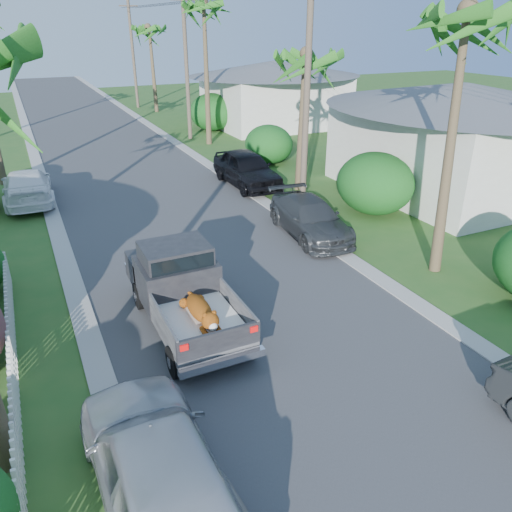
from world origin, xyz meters
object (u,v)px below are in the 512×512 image
house_right_near (456,142)px  utility_pole_d (133,54)px  parked_car_ln (159,470)px  palm_r_b (304,54)px  pickup_truck (180,285)px  parked_car_rm (310,218)px  palm_r_d (149,28)px  utility_pole_b (307,95)px  palm_r_a (473,13)px  parked_car_lf (27,187)px  utility_pole_c (186,66)px  palm_r_c (204,4)px  house_right_far (274,96)px  parked_car_rf (247,169)px

house_right_near → utility_pole_d: size_ratio=1.00×
parked_car_ln → palm_r_b: bearing=-128.0°
house_right_near → pickup_truck: bearing=-159.8°
parked_car_rm → palm_r_b: bearing=69.2°
utility_pole_d → palm_r_d: bearing=-73.3°
pickup_truck → utility_pole_b: (7.48, 6.48, 3.59)m
palm_r_d → house_right_near: (6.50, -28.00, -4.52)m
palm_r_a → parked_car_lf: bearing=132.1°
palm_r_d → utility_pole_c: bearing=-94.3°
palm_r_c → house_right_far: size_ratio=1.04×
parked_car_rf → parked_car_ln: parked_car_ln is taller
pickup_truck → palm_r_b: size_ratio=0.71×
palm_r_b → house_right_near: size_ratio=0.80×
parked_car_ln → house_right_far: size_ratio=0.55×
parked_car_ln → utility_pole_c: size_ratio=0.55×
pickup_truck → parked_car_rf: size_ratio=1.06×
parked_car_rm → utility_pole_d: utility_pole_d is taller
palm_r_a → utility_pole_d: bearing=91.1°
parked_car_ln → palm_r_a: (10.25, 4.85, 6.58)m
house_right_far → utility_pole_c: size_ratio=1.00×
house_right_far → palm_r_c: bearing=-149.5°
palm_r_c → house_right_near: (6.80, -14.00, -5.89)m
house_right_far → utility_pole_b: bearing=-113.5°
utility_pole_b → utility_pole_d: (0.00, 30.00, 0.00)m
parked_car_rf → house_right_far: 15.80m
parked_car_rf → parked_car_ln: size_ratio=0.99×
pickup_truck → utility_pole_d: size_ratio=0.57×
palm_r_c → palm_r_d: (0.30, 14.00, -1.37)m
parked_car_lf → palm_r_b: (11.60, -3.51, 5.24)m
parked_car_lf → house_right_near: size_ratio=0.55×
parked_car_rm → parked_car_lf: (-9.17, 8.48, 0.05)m
parked_car_lf → palm_r_a: bearing=133.3°
palm_r_b → utility_pole_b: (-1.00, -2.00, -1.35)m
parked_car_rf → parked_car_lf: bearing=169.1°
palm_r_d → house_right_far: palm_r_d is taller
utility_pole_d → palm_r_b: bearing=-88.0°
parked_car_ln → utility_pole_d: (9.55, 41.85, 3.76)m
pickup_truck → parked_car_rf: (6.51, 10.14, -0.18)m
palm_r_b → palm_r_d: size_ratio=0.90×
palm_r_a → palm_r_d: bearing=89.7°
parked_car_rm → palm_r_a: (2.13, -4.03, 6.76)m
parked_car_rf → palm_r_d: 24.15m
utility_pole_b → parked_car_rm: bearing=-115.8°
parked_car_rm → palm_r_a: bearing=-56.8°
pickup_truck → parked_car_rf: bearing=57.3°
parked_car_ln → palm_r_b: (10.55, 13.85, 5.11)m
parked_car_rm → palm_r_d: bearing=90.8°
parked_car_rf → utility_pole_c: (0.97, 11.34, 3.77)m
utility_pole_b → utility_pole_d: bearing=90.0°
palm_r_a → palm_r_d: size_ratio=1.09×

